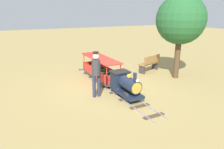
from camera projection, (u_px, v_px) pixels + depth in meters
name	position (u px, v px, depth m)	size (l,w,h in m)	color
ground_plane	(112.00, 88.00, 8.25)	(60.00, 60.00, 0.00)	#A38C51
track	(110.00, 86.00, 8.42)	(0.70, 6.40, 0.04)	gray
locomotive	(125.00, 84.00, 7.25)	(0.66, 1.45, 1.00)	#192338
passenger_car	(100.00, 71.00, 9.06)	(0.76, 2.70, 0.97)	#3F3F3F
conductor_person	(96.00, 71.00, 7.13)	(0.30, 0.30, 1.62)	#282D47
park_bench	(150.00, 63.00, 10.36)	(1.36, 0.79, 0.82)	olive
oak_tree_near	(181.00, 20.00, 8.78)	(2.10, 2.10, 3.63)	#4C3823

